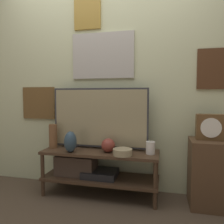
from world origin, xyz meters
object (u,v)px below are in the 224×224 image
Objects in this scene: vase_wide_bowl at (123,152)px; vase_tall_ceramic at (53,136)px; candle_jar at (150,148)px; vase_round_glass at (108,145)px; vase_urn_stoneware at (70,142)px; mantel_clock at (210,127)px; television at (100,118)px.

vase_wide_bowl is 0.82m from vase_tall_ceramic.
vase_round_glass is at bearing -176.16° from candle_jar.
vase_urn_stoneware is 0.29m from vase_tall_ceramic.
mantel_clock is at bearing 6.71° from vase_urn_stoneware.
mantel_clock reaches higher than vase_wide_bowl.
vase_round_glass reaches higher than vase_wide_bowl.
vase_wide_bowl is 0.29m from candle_jar.
vase_wide_bowl is (0.17, -0.08, -0.04)m from vase_round_glass.
television is 0.41m from vase_urn_stoneware.
television is at bearing 177.18° from mantel_clock.
candle_jar reaches higher than vase_wide_bowl.
candle_jar is at bearing -175.76° from mantel_clock.
vase_wide_bowl is at bearing -169.49° from mantel_clock.
vase_round_glass is at bearing 153.99° from vase_wide_bowl.
television reaches higher than mantel_clock.
vase_urn_stoneware is at bearing -179.06° from vase_wide_bowl.
vase_urn_stoneware is at bearing -173.29° from mantel_clock.
mantel_clock is at bearing 4.07° from vase_round_glass.
vase_wide_bowl is at bearing -35.17° from television.
vase_tall_ceramic is 1.64m from mantel_clock.
vase_tall_ceramic reaches higher than vase_urn_stoneware.
mantel_clock is (1.63, 0.04, 0.15)m from vase_tall_ceramic.
mantel_clock reaches higher than vase_tall_ceramic.
vase_tall_ceramic reaches higher than vase_round_glass.
vase_urn_stoneware is at bearing -24.29° from vase_tall_ceramic.
vase_tall_ceramic is 1.06× the size of mantel_clock.
vase_round_glass is 0.65m from vase_tall_ceramic.
vase_round_glass is 0.74× the size of vase_wide_bowl.
vase_wide_bowl is 1.54× the size of candle_jar.
vase_wide_bowl is 0.77× the size of mantel_clock.
television is 5.49× the size of vase_wide_bowl.
mantel_clock reaches higher than vase_round_glass.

